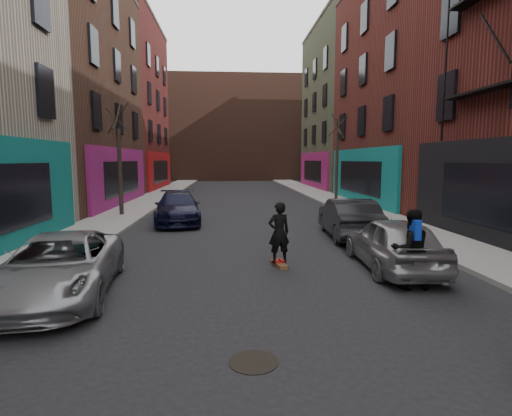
{
  "coord_description": "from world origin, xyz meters",
  "views": [
    {
      "loc": [
        -0.95,
        -1.92,
        2.82
      ],
      "look_at": [
        -0.25,
        8.03,
        1.6
      ],
      "focal_mm": 28.0,
      "sensor_mm": 36.0,
      "label": 1
    }
  ],
  "objects": [
    {
      "name": "sidewalk_right",
      "position": [
        6.25,
        30.0,
        0.07
      ],
      "size": [
        2.5,
        84.0,
        0.13
      ],
      "primitive_type": "cube",
      "color": "gray",
      "rests_on": "ground"
    },
    {
      "name": "parked_right_far",
      "position": [
        3.27,
        7.89,
        0.69
      ],
      "size": [
        1.81,
        4.12,
        1.38
      ],
      "primitive_type": "imported",
      "rotation": [
        0.0,
        0.0,
        3.1
      ],
      "color": "gray",
      "rests_on": "ground"
    },
    {
      "name": "manhole",
      "position": [
        -0.62,
        3.34,
        0.01
      ],
      "size": [
        0.76,
        0.76,
        0.01
      ],
      "primitive_type": "cylinder",
      "rotation": [
        0.0,
        0.0,
        0.09
      ],
      "color": "black",
      "rests_on": "ground"
    },
    {
      "name": "tree_left_far",
      "position": [
        -6.2,
        18.0,
        3.38
      ],
      "size": [
        2.0,
        2.0,
        6.5
      ],
      "primitive_type": null,
      "color": "black",
      "rests_on": "sidewalk_left"
    },
    {
      "name": "skateboard",
      "position": [
        0.38,
        8.34,
        0.05
      ],
      "size": [
        0.39,
        0.83,
        0.1
      ],
      "primitive_type": "cube",
      "rotation": [
        0.0,
        0.0,
        0.23
      ],
      "color": "brown",
      "rests_on": "ground"
    },
    {
      "name": "parked_left_far",
      "position": [
        -4.44,
        6.35,
        0.63
      ],
      "size": [
        2.67,
        4.8,
        1.27
      ],
      "primitive_type": "imported",
      "rotation": [
        0.0,
        0.0,
        0.13
      ],
      "color": "gray",
      "rests_on": "ground"
    },
    {
      "name": "building_far",
      "position": [
        0.0,
        56.0,
        7.0
      ],
      "size": [
        40.0,
        10.0,
        14.0
      ],
      "primitive_type": "cube",
      "color": "#47281E",
      "rests_on": "ground"
    },
    {
      "name": "tree_right_far",
      "position": [
        6.2,
        24.0,
        3.53
      ],
      "size": [
        2.0,
        2.0,
        6.8
      ],
      "primitive_type": null,
      "color": "black",
      "rests_on": "sidewalk_right"
    },
    {
      "name": "skateboarder",
      "position": [
        0.38,
        8.34,
        0.91
      ],
      "size": [
        0.66,
        0.51,
        1.62
      ],
      "primitive_type": "imported",
      "rotation": [
        0.0,
        0.0,
        3.37
      ],
      "color": "black",
      "rests_on": "skateboard"
    },
    {
      "name": "pedestrian",
      "position": [
        3.0,
        6.32,
        0.88
      ],
      "size": [
        0.85,
        0.66,
        1.75
      ],
      "rotation": [
        0.0,
        0.0,
        3.14
      ],
      "color": "black",
      "rests_on": "ground"
    },
    {
      "name": "parked_right_end",
      "position": [
        3.4,
        12.12,
        0.71
      ],
      "size": [
        1.77,
        4.41,
        1.42
      ],
      "primitive_type": "imported",
      "rotation": [
        0.0,
        0.0,
        3.08
      ],
      "color": "black",
      "rests_on": "ground"
    },
    {
      "name": "parked_left_end",
      "position": [
        -3.2,
        15.89,
        0.68
      ],
      "size": [
        2.48,
        4.91,
        1.37
      ],
      "primitive_type": "imported",
      "rotation": [
        0.0,
        0.0,
        0.12
      ],
      "color": "black",
      "rests_on": "ground"
    },
    {
      "name": "sidewalk_left",
      "position": [
        -6.25,
        30.0,
        0.07
      ],
      "size": [
        2.5,
        84.0,
        0.13
      ],
      "primitive_type": "cube",
      "color": "gray",
      "rests_on": "ground"
    }
  ]
}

